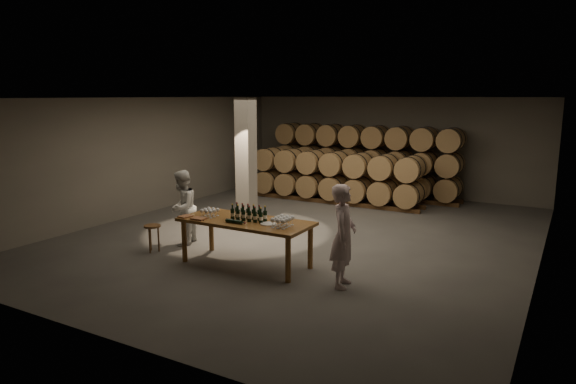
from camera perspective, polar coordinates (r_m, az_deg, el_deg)
The scene contains 15 objects.
room at distance 12.97m, azimuth -4.67°, elevation 3.33°, with size 12.00×12.00×12.00m.
tasting_table at distance 9.93m, azimuth -4.72°, elevation -3.70°, with size 2.60×1.10×0.90m.
barrel_stack_back at distance 16.88m, azimuth 8.45°, elevation 3.59°, with size 6.26×0.95×2.31m.
barrel_stack_front at distance 15.79m, azimuth 5.26°, elevation 1.81°, with size 5.48×0.95×1.57m.
bottle_cluster at distance 9.85m, azimuth -4.40°, elevation -2.54°, with size 0.73×0.23×0.31m.
lying_bottles at distance 9.66m, azimuth -5.97°, elevation -3.27°, with size 0.43×0.07×0.07m.
glass_cluster_left at distance 10.27m, azimuth -8.70°, elevation -2.05°, with size 0.30×0.30×0.16m.
glass_cluster_right at distance 9.37m, azimuth -0.62°, elevation -3.05°, with size 0.31×0.42×0.18m.
plate at distance 9.56m, azimuth -2.18°, elevation -3.55°, with size 0.31×0.31×0.02m, color silver.
notebook_near at distance 10.07m, azimuth -9.88°, elevation -2.92°, with size 0.27×0.22×0.03m, color #935835.
notebook_corner at distance 10.32m, azimuth -11.33°, elevation -2.66°, with size 0.20×0.25×0.02m, color #935835.
pen at distance 9.98m, azimuth -9.66°, elevation -3.10°, with size 0.01×0.01×0.13m, color black.
stool at distance 11.17m, azimuth -14.83°, elevation -4.11°, with size 0.35×0.35×0.58m.
person_man at distance 8.83m, azimuth 6.18°, elevation -4.87°, with size 0.66×0.43×1.80m, color beige.
person_woman at distance 11.51m, azimuth -11.68°, elevation -1.72°, with size 0.80×0.63×1.65m, color silver.
Camera 1 is at (5.42, -10.44, 3.27)m, focal length 32.00 mm.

